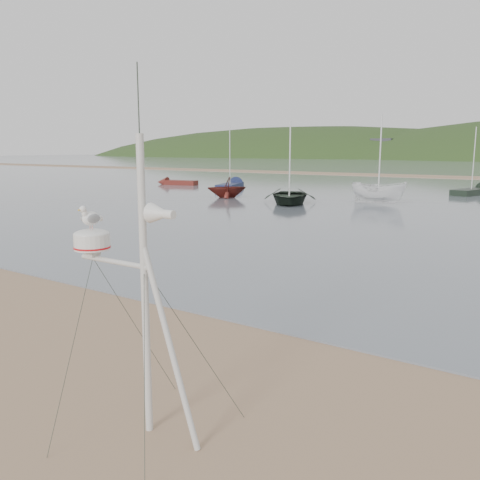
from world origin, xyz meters
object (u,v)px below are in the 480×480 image
Objects in this scene: mast_rig at (141,349)px; boat_red at (227,178)px; boat_white at (379,174)px; dinghy_red_far at (172,182)px; sailboat_dark_mid at (479,191)px; sailboat_blue_near at (234,185)px; boat_dark at (290,166)px.

mast_rig is 1.60× the size of boat_red.
dinghy_red_far is (-25.48, 6.57, -1.85)m from boat_white.
boat_white is at bearing -14.45° from dinghy_red_far.
mast_rig is 1.00× the size of dinghy_red_far.
boat_red is 22.48m from sailboat_dark_mid.
sailboat_blue_near reaches higher than boat_white.
mast_rig is 31.82m from boat_white.
sailboat_dark_mid is (16.28, 15.45, -1.30)m from boat_red.
sailboat_blue_near is (-5.83, 9.42, -1.30)m from boat_red.
dinghy_red_far is at bearing 131.28° from mast_rig.
sailboat_dark_mid is (30.01, 6.63, 0.01)m from dinghy_red_far.
mast_rig is 49.89m from dinghy_red_far.
boat_white is at bearing -108.98° from sailboat_dark_mid.
sailboat_blue_near is (-12.33, 10.80, -2.42)m from boat_dark.
dinghy_red_far is 30.74m from sailboat_dark_mid.
boat_dark is (-12.67, 27.28, 1.52)m from mast_rig.
sailboat_dark_mid reaches higher than boat_white.
dinghy_red_far is (-32.91, 37.49, -0.92)m from mast_rig.
sailboat_dark_mid is (4.54, 13.19, -1.84)m from boat_white.
sailboat_dark_mid is at bearing -12.36° from boat_white.
sailboat_dark_mid is (9.78, 16.84, -2.42)m from boat_dark.
sailboat_dark_mid is at bearing 12.45° from dinghy_red_far.
sailboat_blue_near is at bearing 123.29° from mast_rig.
sailboat_dark_mid is at bearing 93.76° from mast_rig.
mast_rig is at bearing -92.12° from boat_dark.
boat_dark reaches higher than dinghy_red_far.
boat_red is 0.74× the size of boat_white.
sailboat_blue_near reaches higher than mast_rig.
boat_white is 0.66× the size of sailboat_dark_mid.
boat_white is 26.37m from dinghy_red_far.
mast_rig reaches higher than boat_white.
sailboat_blue_near is at bearing 164.89° from boat_red.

